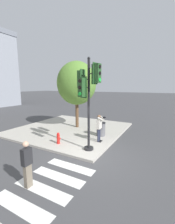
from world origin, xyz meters
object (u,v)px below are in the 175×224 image
(street_tree, at_px, (77,83))
(trash_bin, at_px, (101,129))
(pedestrian_distant, at_px, (27,163))
(person_photographer, at_px, (99,126))
(fire_hydrant, at_px, (58,138))
(traffic_signal_pole, at_px, (89,89))

(street_tree, xyz_separation_m, trash_bin, (-1.09, -2.61, -3.10))
(pedestrian_distant, xyz_separation_m, street_tree, (7.03, 2.44, 2.80))
(pedestrian_distant, height_order, trash_bin, pedestrian_distant)
(pedestrian_distant, distance_m, street_tree, 7.96)
(person_photographer, relative_size, street_tree, 0.32)
(fire_hydrant, bearing_deg, street_tree, 15.25)
(traffic_signal_pole, distance_m, street_tree, 4.60)
(traffic_signal_pole, relative_size, person_photographer, 2.85)
(street_tree, relative_size, trash_bin, 5.72)
(pedestrian_distant, bearing_deg, fire_hydrant, 23.11)
(traffic_signal_pole, relative_size, fire_hydrant, 7.03)
(traffic_signal_pole, bearing_deg, person_photographer, 0.08)
(person_photographer, height_order, pedestrian_distant, person_photographer)
(traffic_signal_pole, distance_m, fire_hydrant, 3.50)
(traffic_signal_pole, xyz_separation_m, pedestrian_distant, (-3.53, 0.52, -2.46))
(traffic_signal_pole, relative_size, pedestrian_distant, 2.84)
(pedestrian_distant, relative_size, street_tree, 0.32)
(person_photographer, height_order, fire_hydrant, person_photographer)
(person_photographer, distance_m, street_tree, 4.47)
(traffic_signal_pole, height_order, pedestrian_distant, traffic_signal_pole)
(traffic_signal_pole, xyz_separation_m, street_tree, (3.50, 2.96, 0.34))
(street_tree, bearing_deg, trash_bin, -112.68)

